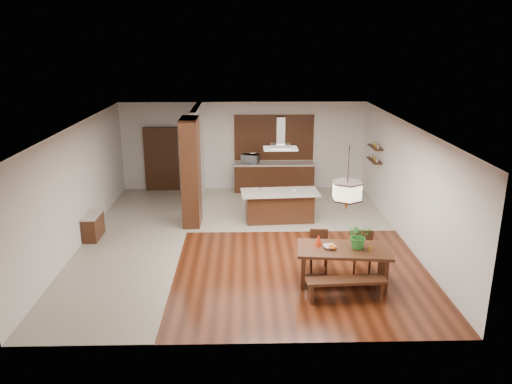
{
  "coord_description": "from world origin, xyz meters",
  "views": [
    {
      "loc": [
        0.0,
        -11.67,
        4.84
      ],
      "look_at": [
        0.3,
        0.0,
        1.25
      ],
      "focal_mm": 35.0,
      "sensor_mm": 36.0,
      "label": 1
    }
  ],
  "objects_px": {
    "hallway_console": "(93,226)",
    "range_hood": "(281,133)",
    "foliage_plant": "(359,236)",
    "island_cup": "(294,191)",
    "fruit_bowl": "(330,247)",
    "dining_chair_left": "(319,251)",
    "dining_chair_right": "(363,252)",
    "dining_bench": "(346,289)",
    "kitchen_island": "(280,206)",
    "pendant_lantern": "(348,179)",
    "dining_table": "(343,258)",
    "microwave": "(250,159)"
  },
  "relations": [
    {
      "from": "dining_chair_left",
      "to": "island_cup",
      "type": "height_order",
      "value": "island_cup"
    },
    {
      "from": "foliage_plant",
      "to": "range_hood",
      "type": "height_order",
      "value": "range_hood"
    },
    {
      "from": "dining_chair_left",
      "to": "microwave",
      "type": "xyz_separation_m",
      "value": [
        -1.4,
        6.01,
        0.65
      ]
    },
    {
      "from": "pendant_lantern",
      "to": "dining_chair_right",
      "type": "bearing_deg",
      "value": 44.78
    },
    {
      "from": "fruit_bowl",
      "to": "dining_chair_left",
      "type": "bearing_deg",
      "value": 101.0
    },
    {
      "from": "foliage_plant",
      "to": "range_hood",
      "type": "relative_size",
      "value": 0.59
    },
    {
      "from": "dining_chair_right",
      "to": "island_cup",
      "type": "bearing_deg",
      "value": 125.4
    },
    {
      "from": "dining_bench",
      "to": "microwave",
      "type": "relative_size",
      "value": 2.91
    },
    {
      "from": "dining_chair_right",
      "to": "island_cup",
      "type": "relative_size",
      "value": 8.16
    },
    {
      "from": "fruit_bowl",
      "to": "range_hood",
      "type": "height_order",
      "value": "range_hood"
    },
    {
      "from": "microwave",
      "to": "dining_bench",
      "type": "bearing_deg",
      "value": -56.57
    },
    {
      "from": "dining_chair_right",
      "to": "range_hood",
      "type": "distance_m",
      "value": 4.09
    },
    {
      "from": "kitchen_island",
      "to": "island_cup",
      "type": "bearing_deg",
      "value": -20.77
    },
    {
      "from": "dining_table",
      "to": "pendant_lantern",
      "type": "height_order",
      "value": "pendant_lantern"
    },
    {
      "from": "dining_chair_right",
      "to": "foliage_plant",
      "type": "xyz_separation_m",
      "value": [
        -0.23,
        -0.51,
        0.6
      ]
    },
    {
      "from": "dining_table",
      "to": "kitchen_island",
      "type": "height_order",
      "value": "kitchen_island"
    },
    {
      "from": "island_cup",
      "to": "dining_bench",
      "type": "bearing_deg",
      "value": -82.18
    },
    {
      "from": "dining_chair_left",
      "to": "dining_bench",
      "type": "bearing_deg",
      "value": -70.91
    },
    {
      "from": "pendant_lantern",
      "to": "microwave",
      "type": "height_order",
      "value": "pendant_lantern"
    },
    {
      "from": "dining_chair_left",
      "to": "foliage_plant",
      "type": "xyz_separation_m",
      "value": [
        0.7,
        -0.6,
        0.6
      ]
    },
    {
      "from": "dining_bench",
      "to": "fruit_bowl",
      "type": "bearing_deg",
      "value": 107.73
    },
    {
      "from": "dining_chair_right",
      "to": "foliage_plant",
      "type": "bearing_deg",
      "value": -100.38
    },
    {
      "from": "range_hood",
      "to": "dining_chair_right",
      "type": "bearing_deg",
      "value": -63.89
    },
    {
      "from": "kitchen_island",
      "to": "hallway_console",
      "type": "bearing_deg",
      "value": -170.78
    },
    {
      "from": "kitchen_island",
      "to": "dining_chair_right",
      "type": "bearing_deg",
      "value": -67.67
    },
    {
      "from": "dining_table",
      "to": "kitchen_island",
      "type": "relative_size",
      "value": 0.91
    },
    {
      "from": "kitchen_island",
      "to": "dining_chair_left",
      "type": "bearing_deg",
      "value": -82.24
    },
    {
      "from": "dining_chair_right",
      "to": "island_cup",
      "type": "xyz_separation_m",
      "value": [
        -1.18,
        3.07,
        0.46
      ]
    },
    {
      "from": "hallway_console",
      "to": "range_hood",
      "type": "relative_size",
      "value": 0.98
    },
    {
      "from": "dining_bench",
      "to": "microwave",
      "type": "bearing_deg",
      "value": 103.38
    },
    {
      "from": "foliage_plant",
      "to": "fruit_bowl",
      "type": "xyz_separation_m",
      "value": [
        -0.58,
        -0.0,
        -0.24
      ]
    },
    {
      "from": "dining_bench",
      "to": "range_hood",
      "type": "relative_size",
      "value": 1.72
    },
    {
      "from": "dining_bench",
      "to": "fruit_bowl",
      "type": "relative_size",
      "value": 6.21
    },
    {
      "from": "foliage_plant",
      "to": "range_hood",
      "type": "bearing_deg",
      "value": 109.8
    },
    {
      "from": "foliage_plant",
      "to": "island_cup",
      "type": "distance_m",
      "value": 3.71
    },
    {
      "from": "fruit_bowl",
      "to": "range_hood",
      "type": "relative_size",
      "value": 0.28
    },
    {
      "from": "fruit_bowl",
      "to": "dining_chair_right",
      "type": "bearing_deg",
      "value": 32.02
    },
    {
      "from": "microwave",
      "to": "foliage_plant",
      "type": "bearing_deg",
      "value": -52.34
    },
    {
      "from": "dining_table",
      "to": "dining_chair_left",
      "type": "distance_m",
      "value": 0.75
    },
    {
      "from": "foliage_plant",
      "to": "island_cup",
      "type": "bearing_deg",
      "value": 104.84
    },
    {
      "from": "dining_bench",
      "to": "fruit_bowl",
      "type": "distance_m",
      "value": 0.93
    },
    {
      "from": "hallway_console",
      "to": "dining_table",
      "type": "height_order",
      "value": "dining_table"
    },
    {
      "from": "hallway_console",
      "to": "kitchen_island",
      "type": "xyz_separation_m",
      "value": [
        4.79,
        1.11,
        0.13
      ]
    },
    {
      "from": "pendant_lantern",
      "to": "island_cup",
      "type": "bearing_deg",
      "value": 100.34
    },
    {
      "from": "foliage_plant",
      "to": "island_cup",
      "type": "xyz_separation_m",
      "value": [
        -0.95,
        3.58,
        -0.14
      ]
    },
    {
      "from": "dining_bench",
      "to": "foliage_plant",
      "type": "distance_m",
      "value": 1.14
    },
    {
      "from": "foliage_plant",
      "to": "fruit_bowl",
      "type": "relative_size",
      "value": 2.14
    },
    {
      "from": "dining_chair_right",
      "to": "range_hood",
      "type": "xyz_separation_m",
      "value": [
        -1.57,
        3.19,
        2.01
      ]
    },
    {
      "from": "dining_table",
      "to": "island_cup",
      "type": "bearing_deg",
      "value": 100.34
    },
    {
      "from": "dining_bench",
      "to": "pendant_lantern",
      "type": "distance_m",
      "value": 2.14
    }
  ]
}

